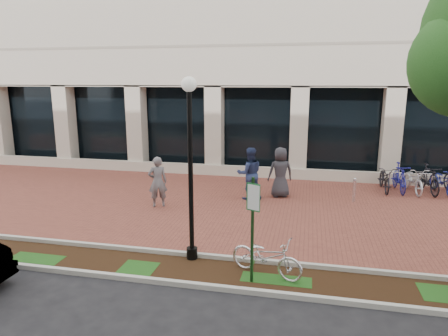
% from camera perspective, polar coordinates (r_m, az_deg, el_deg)
% --- Properties ---
extents(ground, '(120.00, 120.00, 0.00)m').
position_cam_1_polar(ground, '(14.63, 1.83, -5.38)').
color(ground, black).
rests_on(ground, ground).
extents(brick_plaza, '(40.00, 9.00, 0.01)m').
position_cam_1_polar(brick_plaza, '(14.63, 1.83, -5.36)').
color(brick_plaza, brown).
rests_on(brick_plaza, ground).
extents(planting_strip, '(40.00, 1.50, 0.01)m').
position_cam_1_polar(planting_strip, '(9.89, -3.84, -14.50)').
color(planting_strip, black).
rests_on(planting_strip, ground).
extents(curb_plaza_side, '(40.00, 0.12, 0.12)m').
position_cam_1_polar(curb_plaza_side, '(10.51, -2.70, -12.43)').
color(curb_plaza_side, '#AEAEA4').
rests_on(curb_plaza_side, ground).
extents(curb_street_side, '(40.00, 0.12, 0.12)m').
position_cam_1_polar(curb_street_side, '(9.23, -5.18, -16.24)').
color(curb_street_side, '#AEAEA4').
rests_on(curb_street_side, ground).
extents(parking_sign, '(0.34, 0.07, 2.46)m').
position_cam_1_polar(parking_sign, '(8.78, 4.09, -7.00)').
color(parking_sign, '#133616').
rests_on(parking_sign, ground).
extents(lamppost, '(0.36, 0.36, 4.57)m').
position_cam_1_polar(lamppost, '(9.72, -4.83, 1.09)').
color(lamppost, black).
rests_on(lamppost, ground).
extents(locked_bicycle, '(1.92, 1.22, 0.95)m').
position_cam_1_polar(locked_bicycle, '(9.55, 6.10, -12.43)').
color(locked_bicycle, silver).
rests_on(locked_bicycle, ground).
extents(pedestrian_left, '(0.80, 0.69, 1.84)m').
position_cam_1_polar(pedestrian_left, '(14.47, -9.46, -1.96)').
color(pedestrian_left, slate).
rests_on(pedestrian_left, ground).
extents(pedestrian_mid, '(1.17, 1.04, 2.01)m').
position_cam_1_polar(pedestrian_mid, '(15.19, 3.68, -0.80)').
color(pedestrian_mid, navy).
rests_on(pedestrian_mid, ground).
extents(pedestrian_right, '(1.11, 0.91, 1.97)m').
position_cam_1_polar(pedestrian_right, '(15.62, 8.05, -0.61)').
color(pedestrian_right, '#2D2D32').
rests_on(pedestrian_right, ground).
extents(bollard, '(0.12, 0.12, 0.94)m').
position_cam_1_polar(bollard, '(15.70, 18.10, -2.95)').
color(bollard, silver).
rests_on(bollard, ground).
extents(bike_rack_cluster, '(3.63, 2.12, 1.17)m').
position_cam_1_polar(bike_rack_cluster, '(17.96, 26.26, -1.47)').
color(bike_rack_cluster, black).
rests_on(bike_rack_cluster, ground).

